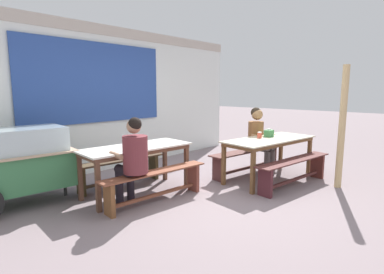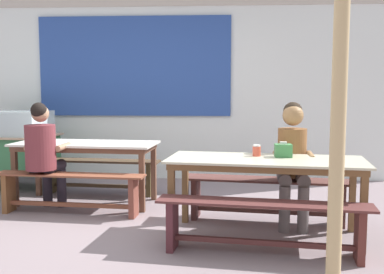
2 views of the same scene
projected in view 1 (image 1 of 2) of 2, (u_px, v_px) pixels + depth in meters
The scene contains 14 objects.
ground_plane at pixel (214, 194), 4.75m from camera, with size 40.00×40.00×0.00m, color gray.
backdrop_wall at pixel (115, 95), 6.23m from camera, with size 6.82×0.23×2.84m.
dining_table_far at pixel (136, 151), 4.69m from camera, with size 1.77×0.84×0.75m.
dining_table_near at pixel (269, 142), 5.42m from camera, with size 1.92×0.97×0.75m.
bench_far_back at pixel (120, 168), 5.11m from camera, with size 1.61×0.40×0.46m.
bench_far_front at pixel (156, 182), 4.38m from camera, with size 1.73×0.39×0.46m.
bench_near_back at pixel (247, 158), 5.86m from camera, with size 1.79×0.53×0.46m.
bench_near_front at pixel (294, 169), 5.10m from camera, with size 1.83×0.51×0.46m.
food_cart at pixel (21, 161), 4.23m from camera, with size 1.69×0.98×1.09m.
person_left_back_turned at pixel (133, 156), 4.14m from camera, with size 0.47×0.54×1.26m.
person_right_near_table at pixel (259, 136), 5.91m from camera, with size 0.42×0.54×1.27m.
tissue_box at pixel (269, 133), 5.61m from camera, with size 0.16×0.13×0.15m.
condiment_jar at pixel (260, 135), 5.46m from camera, with size 0.08×0.08×0.11m.
wooden_support_post at pixel (342, 128), 4.94m from camera, with size 0.11×0.11×2.00m, color tan.
Camera 1 is at (-3.59, -2.82, 1.62)m, focal length 28.52 mm.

